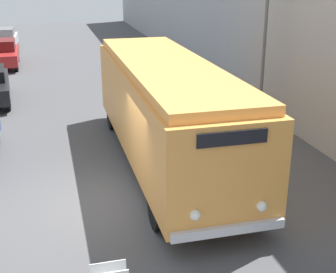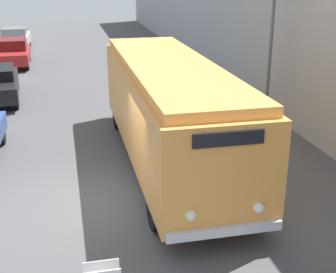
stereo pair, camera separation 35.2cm
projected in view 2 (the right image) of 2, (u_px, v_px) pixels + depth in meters
ground_plane at (104, 202)px, 11.83m from camera, size 80.00×80.00×0.00m
building_wall_right at (242, 3)px, 21.12m from camera, size 0.30×60.00×8.00m
vintage_bus at (169, 107)px, 13.55m from camera, size 2.57×10.03×3.07m
parked_car_far at (14, 52)px, 27.48m from camera, size 1.84×4.39×1.57m
parked_car_distant at (15, 39)px, 32.57m from camera, size 1.92×4.29×1.53m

